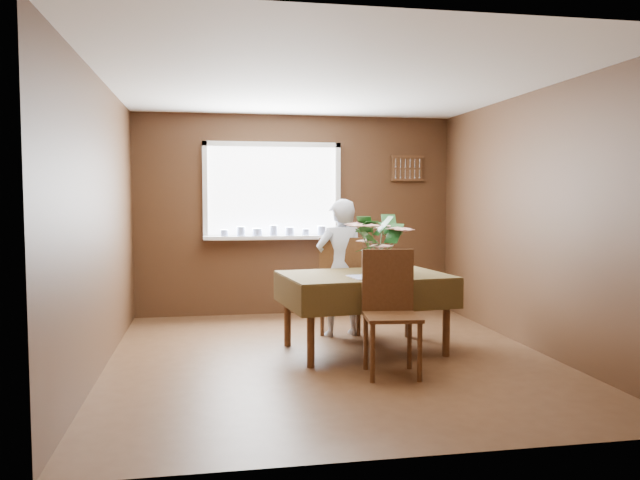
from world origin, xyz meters
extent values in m
plane|color=#442917|center=(0.00, 0.00, 0.00)|extent=(4.50, 4.50, 0.00)
plane|color=white|center=(0.00, 0.00, 2.50)|extent=(4.50, 4.50, 0.00)
plane|color=#56351F|center=(0.00, 2.25, 1.25)|extent=(4.00, 0.00, 4.00)
plane|color=#56351F|center=(0.00, -2.25, 1.25)|extent=(4.00, 0.00, 4.00)
plane|color=#56351F|center=(-2.00, 0.00, 1.25)|extent=(0.00, 4.50, 4.50)
plane|color=#56351F|center=(2.00, 0.00, 1.25)|extent=(0.00, 4.50, 4.50)
cube|color=white|center=(-0.30, 2.23, 1.55)|extent=(1.60, 0.01, 1.10)
cube|color=white|center=(-0.30, 2.22, 2.13)|extent=(1.72, 0.06, 0.06)
cube|color=white|center=(-0.30, 2.22, 0.97)|extent=(1.72, 0.06, 0.06)
cube|color=white|center=(-1.13, 2.22, 1.55)|extent=(0.06, 0.06, 1.22)
cube|color=white|center=(0.53, 2.22, 1.55)|extent=(0.06, 0.06, 1.22)
cube|color=white|center=(-0.30, 2.15, 0.98)|extent=(1.72, 0.20, 0.04)
cylinder|color=white|center=(-0.90, 2.13, 1.04)|extent=(0.09, 0.09, 0.08)
cylinder|color=white|center=(-0.70, 2.13, 1.06)|extent=(0.11, 0.11, 0.12)
cylinder|color=white|center=(-0.50, 2.13, 1.05)|extent=(0.12, 0.12, 0.09)
cylinder|color=white|center=(-0.30, 2.13, 1.06)|extent=(0.10, 0.10, 0.13)
cylinder|color=white|center=(-0.10, 2.13, 1.05)|extent=(0.11, 0.11, 0.10)
cylinder|color=white|center=(0.10, 2.13, 1.04)|extent=(0.09, 0.09, 0.08)
cylinder|color=white|center=(0.30, 2.13, 1.06)|extent=(0.11, 0.11, 0.12)
cube|color=#51311A|center=(1.45, 2.23, 1.85)|extent=(0.40, 0.03, 0.30)
cube|color=#51311A|center=(1.45, 2.21, 2.00)|extent=(0.44, 0.04, 0.03)
cube|color=#51311A|center=(1.45, 2.21, 1.70)|extent=(0.44, 0.04, 0.03)
cylinder|color=#51311A|center=(-0.23, -0.30, 0.35)|extent=(0.07, 0.07, 0.69)
cylinder|color=#51311A|center=(1.07, -0.14, 0.35)|extent=(0.07, 0.07, 0.69)
cylinder|color=#51311A|center=(-0.34, 0.51, 0.35)|extent=(0.07, 0.07, 0.69)
cylinder|color=#51311A|center=(0.97, 0.67, 0.35)|extent=(0.07, 0.07, 0.69)
cube|color=#51311A|center=(0.37, 0.19, 0.71)|extent=(1.58, 1.15, 0.04)
cube|color=#372B14|center=(0.37, 0.19, 0.74)|extent=(1.64, 1.22, 0.01)
cube|color=#372B14|center=(0.43, -0.33, 0.60)|extent=(1.52, 0.20, 0.27)
cube|color=#372B14|center=(0.30, 0.70, 0.60)|extent=(1.52, 0.20, 0.27)
cube|color=#372B14|center=(-0.39, 0.09, 0.60)|extent=(0.14, 1.03, 0.27)
cube|color=#372B14|center=(1.12, 0.28, 0.60)|extent=(0.14, 1.03, 0.27)
cube|color=#4A85D4|center=(0.40, -0.06, 0.75)|extent=(0.48, 0.37, 0.01)
cylinder|color=#51311A|center=(0.53, 1.20, 0.24)|extent=(0.04, 0.04, 0.48)
cylinder|color=#51311A|center=(0.15, 1.27, 0.24)|extent=(0.04, 0.04, 0.48)
cylinder|color=#51311A|center=(0.47, 0.82, 0.24)|extent=(0.04, 0.04, 0.48)
cylinder|color=#51311A|center=(0.08, 0.89, 0.24)|extent=(0.04, 0.04, 0.48)
cube|color=#51311A|center=(0.31, 1.04, 0.50)|extent=(0.52, 0.52, 0.03)
cube|color=#51311A|center=(0.27, 0.84, 0.78)|extent=(0.45, 0.11, 0.54)
cylinder|color=#51311A|center=(0.18, -0.83, 0.24)|extent=(0.04, 0.04, 0.48)
cylinder|color=#51311A|center=(0.56, -0.87, 0.24)|extent=(0.04, 0.04, 0.48)
cylinder|color=#51311A|center=(0.22, -0.45, 0.24)|extent=(0.04, 0.04, 0.48)
cylinder|color=#51311A|center=(0.60, -0.49, 0.24)|extent=(0.04, 0.04, 0.48)
cube|color=#51311A|center=(0.39, -0.66, 0.49)|extent=(0.49, 0.49, 0.03)
cube|color=#51311A|center=(0.41, -0.45, 0.77)|extent=(0.44, 0.08, 0.53)
imported|color=white|center=(0.28, 0.89, 0.73)|extent=(0.58, 0.43, 1.46)
cylinder|color=white|center=(0.44, 0.01, 0.82)|extent=(0.11, 0.11, 0.14)
cylinder|color=#33662D|center=(0.44, 0.01, 0.93)|extent=(0.07, 0.07, 0.10)
cylinder|color=white|center=(0.75, 0.36, 0.75)|extent=(0.31, 0.31, 0.01)
cube|color=silver|center=(0.51, -0.07, 0.76)|extent=(0.07, 0.22, 0.00)
camera|label=1|loc=(-1.10, -5.56, 1.48)|focal=35.00mm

